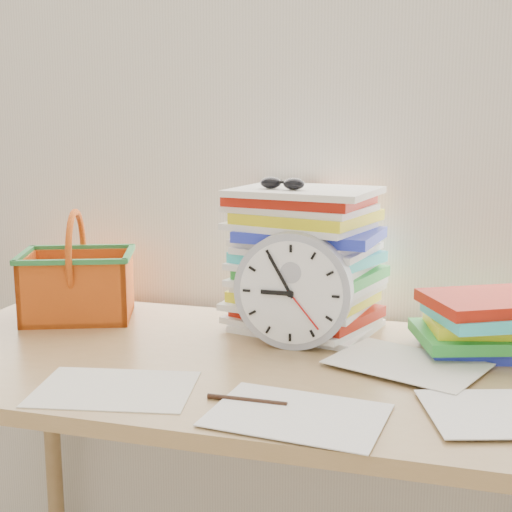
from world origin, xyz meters
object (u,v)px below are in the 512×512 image
(clock, at_px, (294,290))
(paper_stack, at_px, (305,260))
(desk, at_px, (248,394))
(basket, at_px, (77,266))
(book_stack, at_px, (484,325))

(clock, bearing_deg, paper_stack, 92.72)
(desk, bearing_deg, basket, 159.77)
(clock, distance_m, book_stack, 0.39)
(basket, bearing_deg, book_stack, -21.17)
(desk, relative_size, basket, 5.48)
(desk, xyz_separation_m, basket, (-0.47, 0.17, 0.20))
(clock, bearing_deg, desk, -125.27)
(clock, xyz_separation_m, basket, (-0.54, 0.08, 0.01))
(clock, height_order, book_stack, clock)
(paper_stack, relative_size, basket, 1.26)
(paper_stack, relative_size, book_stack, 1.15)
(paper_stack, height_order, basket, paper_stack)
(paper_stack, bearing_deg, book_stack, -9.99)
(paper_stack, xyz_separation_m, clock, (0.01, -0.14, -0.04))
(clock, xyz_separation_m, book_stack, (0.38, 0.07, -0.06))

